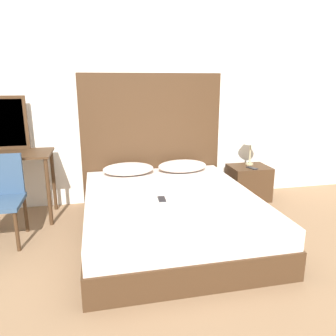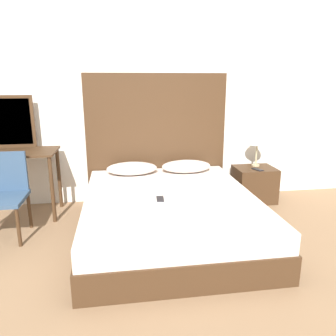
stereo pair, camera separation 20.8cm
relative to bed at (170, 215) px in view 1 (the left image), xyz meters
The scene contains 12 objects.
ground_plane 1.21m from the bed, 85.72° to the right, with size 16.00×16.00×0.00m, color #8C6B4C.
wall_back 1.62m from the bed, 85.61° to the left, with size 10.00×0.06×2.70m.
bed is the anchor object (origin of this frame).
headboard 1.24m from the bed, 90.00° to the left, with size 1.80×0.05×1.65m.
pillow_left 0.93m from the bed, 112.78° to the left, with size 0.62×0.38×0.14m.
pillow_right 0.93m from the bed, 67.22° to the left, with size 0.62×0.38×0.14m.
phone_on_bed 0.29m from the bed, 131.24° to the right, with size 0.08×0.15×0.01m.
nightstand 1.51m from the bed, 32.83° to the left, with size 0.51×0.42×0.46m.
table_lamp 1.70m from the bed, 34.62° to the left, with size 0.24×0.24×0.47m.
phone_on_nightstand 1.46m from the bed, 29.61° to the left, with size 0.12×0.16×0.01m.
vanity_desk 1.92m from the bed, 156.44° to the left, with size 1.01×0.55×0.79m.
vanity_mirror 2.16m from the bed, 149.89° to the left, with size 0.48×0.03×0.61m.
Camera 1 is at (-0.78, -1.88, 1.56)m, focal length 35.00 mm.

